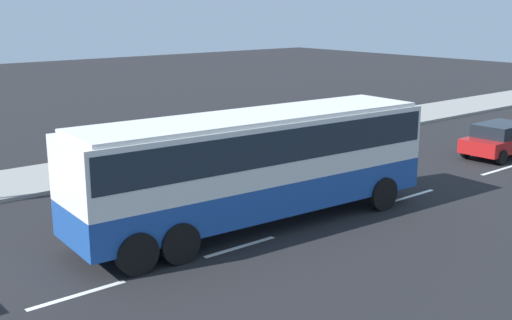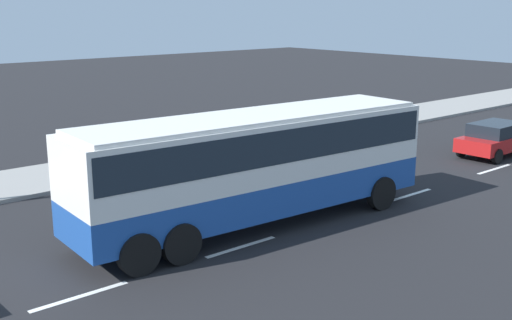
% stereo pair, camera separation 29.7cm
% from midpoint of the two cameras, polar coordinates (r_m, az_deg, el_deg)
% --- Properties ---
extents(ground_plane, '(120.00, 120.00, 0.00)m').
position_cam_midpoint_polar(ground_plane, '(19.65, -3.83, -5.69)').
color(ground_plane, black).
extents(sidewalk_curb, '(80.00, 4.00, 0.15)m').
position_cam_midpoint_polar(sidewalk_curb, '(26.35, -14.14, -0.88)').
color(sidewalk_curb, gray).
rests_on(sidewalk_curb, ground_plane).
extents(lane_centreline, '(43.12, 0.16, 0.01)m').
position_cam_midpoint_polar(lane_centreline, '(20.10, 7.15, -5.31)').
color(lane_centreline, white).
rests_on(lane_centreline, ground_plane).
extents(coach_bus, '(11.66, 3.35, 3.40)m').
position_cam_midpoint_polar(coach_bus, '(18.93, 0.49, 0.26)').
color(coach_bus, '#1E4C9E').
rests_on(coach_bus, ground_plane).
extents(car_red_compact, '(4.32, 1.93, 1.48)m').
position_cam_midpoint_polar(car_red_compact, '(30.15, 21.35, 1.77)').
color(car_red_compact, '#B21919').
rests_on(car_red_compact, ground_plane).
extents(pedestrian_near_curb, '(0.32, 0.32, 1.56)m').
position_cam_midpoint_polar(pedestrian_near_curb, '(29.43, -2.06, 2.95)').
color(pedestrian_near_curb, black).
rests_on(pedestrian_near_curb, sidewalk_curb).
extents(pedestrian_at_crossing, '(0.32, 0.32, 1.74)m').
position_cam_midpoint_polar(pedestrian_at_crossing, '(25.94, -9.98, 1.56)').
color(pedestrian_at_crossing, '#38334C').
rests_on(pedestrian_at_crossing, sidewalk_curb).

